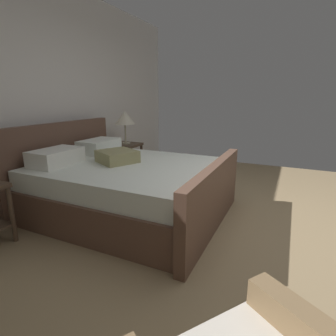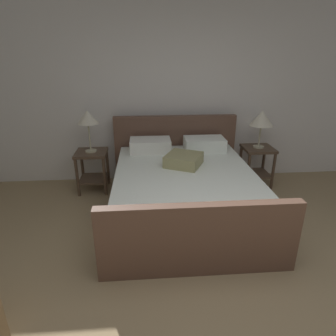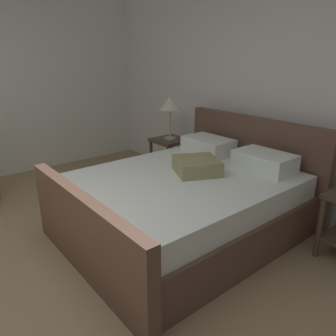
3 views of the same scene
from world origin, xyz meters
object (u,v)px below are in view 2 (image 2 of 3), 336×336
Objects in this scene: nightstand_left at (92,164)px; table_lamp_left at (88,118)px; nightstand_right at (257,160)px; table_lamp_right at (262,119)px; bed at (183,189)px.

nightstand_left is 0.67m from table_lamp_left.
nightstand_right is at bearing 0.10° from table_lamp_left.
table_lamp_right is at bearing 75.96° from nightstand_right.
nightstand_right is at bearing 32.94° from bed.
nightstand_left is (-2.46, -0.00, -0.63)m from table_lamp_right.
nightstand_left is at bearing 0.00° from table_lamp_left.
nightstand_right is at bearing 0.10° from nightstand_left.
bed is at bearing -147.06° from table_lamp_right.
bed is 4.00× the size of table_lamp_right.
nightstand_left is at bearing -179.90° from table_lamp_right.
nightstand_left is (-2.46, -0.00, 0.00)m from nightstand_right.
table_lamp_left is at bearing -179.90° from table_lamp_right.
table_lamp_left reaches higher than nightstand_right.
nightstand_left is (-1.23, 0.79, 0.06)m from bed.
bed is 3.65× the size of nightstand_right.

